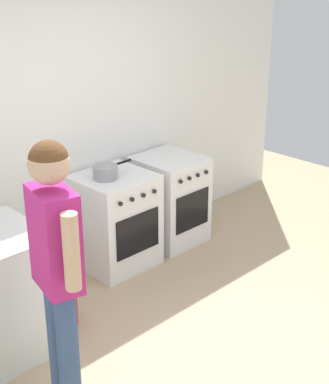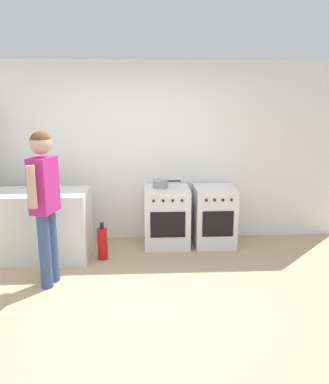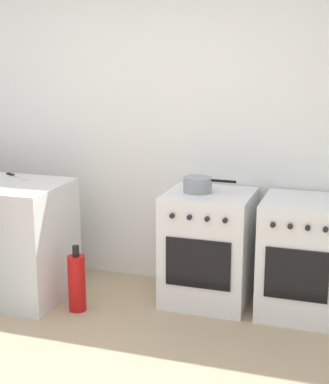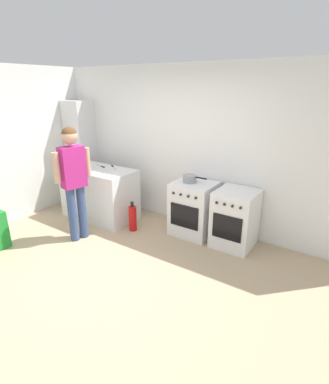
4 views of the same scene
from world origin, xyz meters
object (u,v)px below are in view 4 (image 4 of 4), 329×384
oven_right (235,218)px  person (73,174)px  knife_carving (114,167)px  oven_left (194,208)px  fire_extinguisher (133,218)px  knife_chef (101,166)px  larder_cabinet (81,152)px  pot (190,179)px

oven_right → person: (-2.07, -1.16, 0.62)m
knife_carving → person: bearing=-81.5°
oven_right → oven_left: bearing=180.0°
oven_right → fire_extinguisher: (-1.56, -0.48, -0.21)m
knife_chef → larder_cabinet: 0.91m
fire_extinguisher → larder_cabinet: bearing=162.0°
fire_extinguisher → knife_chef: bearing=164.2°
knife_chef → person: size_ratio=0.18×
oven_left → person: size_ratio=0.49×
oven_left → fire_extinguisher: (-0.87, -0.48, -0.21)m
oven_left → person: 1.91m
pot → oven_right: bearing=0.4°
oven_right → person: size_ratio=0.49×
fire_extinguisher → larder_cabinet: larder_cabinet is taller
oven_right → fire_extinguisher: bearing=-162.9°
knife_chef → larder_cabinet: (-0.85, 0.32, 0.10)m
knife_carving → knife_chef: size_ratio=0.96×
knife_carving → pot: bearing=6.1°
pot → fire_extinguisher: bearing=-148.9°
oven_left → fire_extinguisher: bearing=-151.2°
oven_left → knife_chef: (-1.80, -0.21, 0.48)m
pot → fire_extinguisher: pot is taller
fire_extinguisher → pot: bearing=31.1°
oven_left → oven_right: same height
knife_chef → larder_cabinet: bearing=159.6°
oven_right → pot: 0.91m
oven_left → fire_extinguisher: 1.01m
person → fire_extinguisher: (0.52, 0.68, -0.83)m
oven_left → oven_right: 0.69m
oven_left → larder_cabinet: size_ratio=0.42×
oven_left → pot: pot is taller
oven_left → pot: 0.49m
oven_left → knife_carving: 1.62m
person → larder_cabinet: larder_cabinet is taller
larder_cabinet → knife_chef: bearing=-20.4°
person → fire_extinguisher: bearing=52.7°
person → fire_extinguisher: size_ratio=3.45×
pot → oven_left: bearing=3.7°
pot → knife_chef: (-1.72, -0.21, -0.00)m
knife_chef → fire_extinguisher: (0.93, -0.26, -0.69)m
person → oven_left: bearing=39.8°
knife_carving → knife_chef: (-0.27, -0.05, 0.00)m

